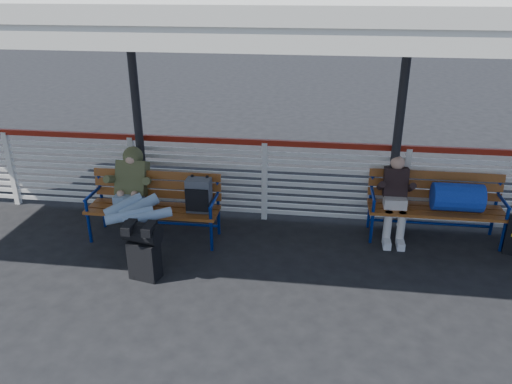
# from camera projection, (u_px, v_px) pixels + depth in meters

# --- Properties ---
(ground) EXTENTS (60.00, 60.00, 0.00)m
(ground) POSITION_uv_depth(u_px,v_px,m) (245.00, 289.00, 5.82)
(ground) COLOR black
(ground) RESTS_ON ground
(fence) EXTENTS (12.08, 0.08, 1.24)m
(fence) POSITION_uv_depth(u_px,v_px,m) (265.00, 178.00, 7.30)
(fence) COLOR silver
(fence) RESTS_ON ground
(canopy) EXTENTS (12.60, 3.60, 3.16)m
(canopy) POSITION_uv_depth(u_px,v_px,m) (255.00, 9.00, 5.42)
(canopy) COLOR silver
(canopy) RESTS_ON ground
(luggage_stack) EXTENTS (0.48, 0.34, 0.73)m
(luggage_stack) POSITION_uv_depth(u_px,v_px,m) (143.00, 248.00, 5.91)
(luggage_stack) COLOR black
(luggage_stack) RESTS_ON ground
(bench_left) EXTENTS (1.80, 0.56, 0.93)m
(bench_left) POSITION_uv_depth(u_px,v_px,m) (168.00, 199.00, 6.77)
(bench_left) COLOR #94451C
(bench_left) RESTS_ON ground
(bench_right) EXTENTS (1.80, 0.56, 0.92)m
(bench_right) POSITION_uv_depth(u_px,v_px,m) (448.00, 199.00, 6.72)
(bench_right) COLOR #94451C
(bench_right) RESTS_ON ground
(traveler_man) EXTENTS (0.93, 1.64, 0.77)m
(traveler_man) POSITION_uv_depth(u_px,v_px,m) (134.00, 202.00, 6.47)
(traveler_man) COLOR #839DB1
(traveler_man) RESTS_ON ground
(companion_person) EXTENTS (0.32, 0.66, 1.15)m
(companion_person) POSITION_uv_depth(u_px,v_px,m) (395.00, 198.00, 6.79)
(companion_person) COLOR beige
(companion_person) RESTS_ON ground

